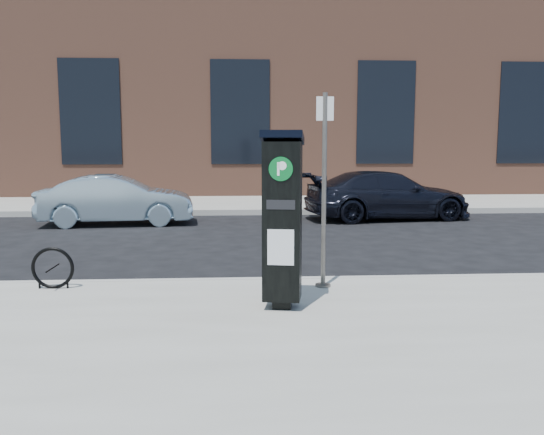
{
  "coord_description": "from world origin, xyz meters",
  "views": [
    {
      "loc": [
        -0.12,
        -7.82,
        2.05
      ],
      "look_at": [
        0.38,
        0.5,
        0.93
      ],
      "focal_mm": 38.0,
      "sensor_mm": 36.0,
      "label": 1
    }
  ],
  "objects": [
    {
      "name": "sidewalk_far",
      "position": [
        0.0,
        14.0,
        0.07
      ],
      "size": [
        60.0,
        12.0,
        0.15
      ],
      "primitive_type": "cube",
      "color": "gray",
      "rests_on": "ground"
    },
    {
      "name": "parking_kiosk",
      "position": [
        0.38,
        -1.43,
        1.18
      ],
      "size": [
        0.53,
        0.48,
        2.02
      ],
      "rotation": [
        0.0,
        0.0,
        -0.18
      ],
      "color": "black",
      "rests_on": "sidewalk_near"
    },
    {
      "name": "bike_rack",
      "position": [
        -2.51,
        -0.4,
        0.42
      ],
      "size": [
        0.55,
        0.06,
        0.55
      ],
      "rotation": [
        0.0,
        0.0,
        -0.02
      ],
      "color": "black",
      "rests_on": "sidewalk_near"
    },
    {
      "name": "sign_pole",
      "position": [
        0.99,
        -0.51,
        1.39
      ],
      "size": [
        0.22,
        0.2,
        2.5
      ],
      "rotation": [
        0.0,
        0.0,
        -0.01
      ],
      "color": "#524C48",
      "rests_on": "sidewalk_near"
    },
    {
      "name": "building",
      "position": [
        -0.0,
        17.0,
        4.15
      ],
      "size": [
        28.0,
        10.05,
        8.25
      ],
      "color": "brown",
      "rests_on": "ground"
    },
    {
      "name": "car_silver",
      "position": [
        -3.08,
        6.4,
        0.61
      ],
      "size": [
        3.79,
        1.61,
        1.21
      ],
      "primitive_type": "imported",
      "rotation": [
        0.0,
        0.0,
        1.66
      ],
      "color": "#98B2C1",
      "rests_on": "ground"
    },
    {
      "name": "car_dark",
      "position": [
        3.81,
        6.99,
        0.63
      ],
      "size": [
        4.53,
        2.32,
        1.26
      ],
      "primitive_type": "imported",
      "rotation": [
        0.0,
        0.0,
        1.7
      ],
      "color": "black",
      "rests_on": "ground"
    },
    {
      "name": "curb_near",
      "position": [
        0.0,
        -0.02,
        0.07
      ],
      "size": [
        60.0,
        0.12,
        0.16
      ],
      "primitive_type": "cube",
      "color": "#9E9B93",
      "rests_on": "ground"
    },
    {
      "name": "ground",
      "position": [
        0.0,
        0.0,
        0.0
      ],
      "size": [
        120.0,
        120.0,
        0.0
      ],
      "primitive_type": "plane",
      "color": "black",
      "rests_on": "ground"
    },
    {
      "name": "curb_far",
      "position": [
        0.0,
        8.02,
        0.07
      ],
      "size": [
        60.0,
        0.12,
        0.16
      ],
      "primitive_type": "cube",
      "color": "#9E9B93",
      "rests_on": "ground"
    }
  ]
}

